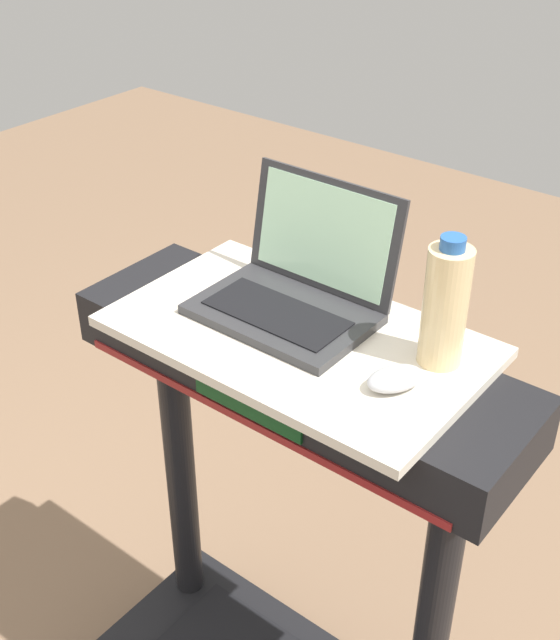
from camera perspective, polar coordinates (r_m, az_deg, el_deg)
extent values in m
cylinder|color=black|center=(2.01, -6.84, -10.13)|extent=(0.07, 0.07, 0.79)
cylinder|color=black|center=(1.74, 10.49, -19.51)|extent=(0.07, 0.07, 0.79)
cube|color=black|center=(1.55, 1.15, -3.13)|extent=(0.90, 0.28, 0.11)
cube|color=#0C3F19|center=(1.46, -2.28, -5.69)|extent=(0.24, 0.01, 0.06)
cube|color=maroon|center=(1.49, -2.22, -7.04)|extent=(0.81, 0.00, 0.02)
cube|color=beige|center=(1.51, 1.18, -1.12)|extent=(0.67, 0.40, 0.02)
cube|color=#2D2D30|center=(1.54, 0.14, 0.42)|extent=(0.33, 0.22, 0.02)
cube|color=black|center=(1.52, -0.24, 0.50)|extent=(0.27, 0.12, 0.00)
cube|color=#2D2D30|center=(1.57, 3.05, 5.92)|extent=(0.33, 0.05, 0.21)
cube|color=#B2E0B7|center=(1.57, 2.95, 5.89)|extent=(0.29, 0.04, 0.19)
ellipsoid|color=#B2B2B7|center=(1.37, 7.90, -4.00)|extent=(0.10, 0.12, 0.03)
cylinder|color=beige|center=(1.40, 11.24, 0.86)|extent=(0.08, 0.08, 0.21)
cylinder|color=#2659A5|center=(1.34, 11.77, 5.16)|extent=(0.04, 0.04, 0.02)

